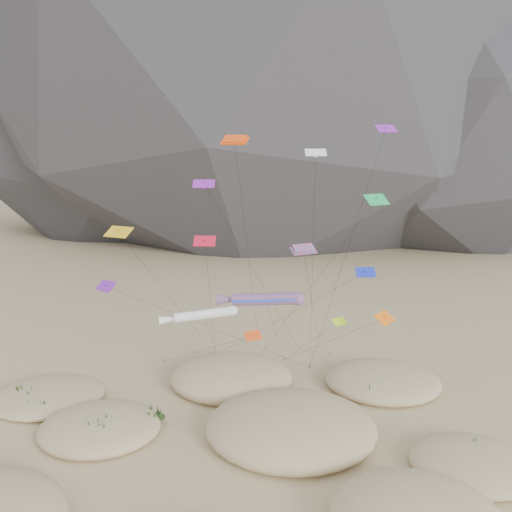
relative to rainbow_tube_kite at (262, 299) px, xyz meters
The scene contains 9 objects.
ground 16.46m from the rainbow_tube_kite, 96.40° to the right, with size 500.00×500.00×0.00m, color #CCB789.
dunes 13.52m from the rainbow_tube_kite, 104.43° to the right, with size 49.48×35.90×3.95m.
dune_grass 13.36m from the rainbow_tube_kite, 93.10° to the right, with size 43.64×29.99×1.43m.
kite_stakes 13.93m from the rainbow_tube_kite, 83.43° to the left, with size 26.11×4.01×0.30m.
rainbow_tube_kite is the anchor object (origin of this frame).
white_tube_kite 8.52m from the rainbow_tube_kite, 128.60° to the right, with size 6.71×16.09×11.90m.
orange_parafoil 15.62m from the rainbow_tube_kite, 134.04° to the left, with size 3.76×14.05×26.51m.
multi_parafoil 7.60m from the rainbow_tube_kite, 42.79° to the right, with size 5.10×17.71×16.86m.
delta_kites 6.69m from the rainbow_tube_kite, 17.91° to the right, with size 29.57×19.46×27.52m.
Camera 1 is at (1.27, -34.78, 25.42)m, focal length 35.00 mm.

